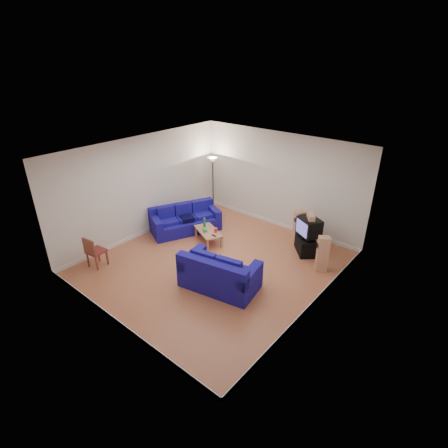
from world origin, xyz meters
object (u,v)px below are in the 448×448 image
Objects in this scene: coffee_table at (208,232)px; sofa_three_seat at (185,221)px; sofa_loveseat at (219,275)px; tv_stand at (305,245)px; television at (309,227)px.

sofa_three_seat is at bearing 174.72° from coffee_table.
coffee_table is (-1.81, 1.60, -0.02)m from sofa_loveseat.
tv_stand is (2.66, 1.39, -0.09)m from coffee_table.
tv_stand is at bearing -132.96° from television.
sofa_loveseat is 2.52× the size of television.
sofa_loveseat reaches higher than coffee_table.
television is (2.70, 1.40, 0.51)m from coffee_table.
television is (0.04, 0.01, 0.60)m from tv_stand.
sofa_loveseat is at bearing -41.44° from coffee_table.
tv_stand is at bearing 133.14° from sofa_three_seat.
tv_stand is 1.01× the size of television.
sofa_three_seat is at bearing -113.22° from tv_stand.
tv_stand is at bearing 63.22° from sofa_loveseat.
sofa_three_seat is at bearing 138.92° from sofa_loveseat.
television reaches higher than sofa_loveseat.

